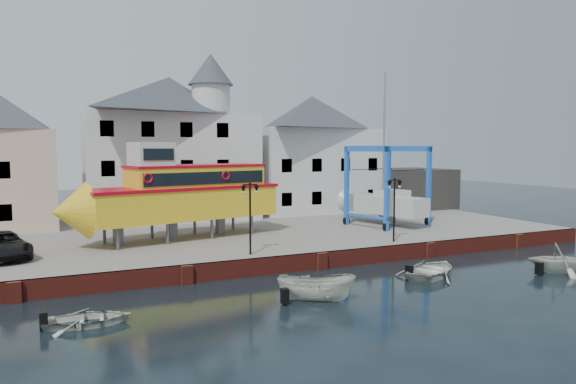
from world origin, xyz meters
name	(u,v)px	position (x,y,z in m)	size (l,w,h in m)	color
ground	(321,269)	(0.00, 0.00, 0.00)	(140.00, 140.00, 0.00)	black
hardstanding	(255,233)	(0.00, 11.00, 0.50)	(44.00, 22.00, 1.00)	slate
quay_wall	(321,261)	(0.00, 0.10, 0.50)	(44.00, 0.47, 1.00)	maroon
building_white_main	(172,146)	(-4.87, 18.39, 7.34)	(14.00, 8.30, 14.00)	silver
building_white_right	(312,154)	(9.00, 19.00, 6.60)	(12.00, 8.00, 11.20)	silver
shed_dark	(406,188)	(19.00, 17.00, 3.00)	(8.00, 7.00, 4.00)	#272523
lamp_post_left	(250,200)	(-4.00, 1.20, 4.17)	(1.12, 0.32, 4.20)	black
lamp_post_right	(394,194)	(6.00, 1.20, 4.17)	(1.12, 0.32, 4.20)	black
tour_boat	(172,194)	(-7.06, 7.89, 4.06)	(15.34, 6.76, 6.50)	#59595E
travel_lift	(380,199)	(9.82, 8.32, 3.03)	(6.57, 8.29, 12.13)	blue
van	(2,245)	(-16.97, 5.94, 1.73)	(2.42, 5.26, 1.46)	black
motorboat_a	(316,301)	(-3.17, -5.42, 0.00)	(1.39, 3.70, 1.43)	beige
motorboat_b	(432,276)	(4.97, -3.89, 0.00)	(3.14, 4.39, 0.91)	beige
motorboat_c	(559,273)	(12.05, -6.33, 0.00)	(2.96, 3.43, 1.81)	beige
motorboat_d	(88,325)	(-13.10, -4.57, 0.00)	(2.42, 3.39, 0.70)	beige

